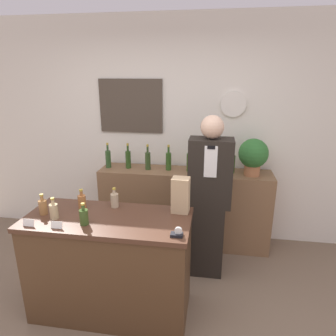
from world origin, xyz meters
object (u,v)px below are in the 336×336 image
object	(u,v)px
shopkeeper	(209,199)
potted_plant	(253,155)
tape_dispenser	(177,233)
paper_bag	(181,195)

from	to	relation	value
shopkeeper	potted_plant	world-z (taller)	shopkeeper
shopkeeper	potted_plant	distance (m)	0.78
tape_dispenser	paper_bag	bearing A→B (deg)	93.44
shopkeeper	paper_bag	size ratio (longest dim) A/B	5.50
shopkeeper	tape_dispenser	world-z (taller)	shopkeeper
shopkeeper	paper_bag	bearing A→B (deg)	-115.72
paper_bag	tape_dispenser	bearing A→B (deg)	-86.56
shopkeeper	potted_plant	xyz separation A→B (m)	(0.46, 0.52, 0.34)
potted_plant	tape_dispenser	bearing A→B (deg)	-115.40
potted_plant	paper_bag	world-z (taller)	potted_plant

